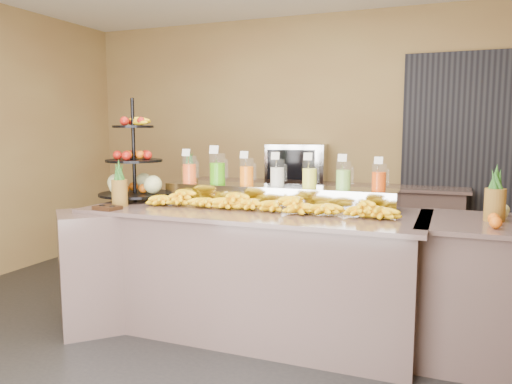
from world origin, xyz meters
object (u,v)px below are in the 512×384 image
Objects in this scene: banana_heap at (264,202)px; oven_warmer at (297,163)px; condiment_caddy at (107,208)px; pitcher_tray at (277,195)px; fruit_stand at (138,174)px.

oven_warmer reaches higher than banana_heap.
oven_warmer reaches higher than condiment_caddy.
pitcher_tray is 1.20m from fruit_stand.
oven_warmer is at bearing 72.47° from condiment_caddy.
oven_warmer is (0.74, 2.36, 0.20)m from condiment_caddy.
oven_warmer is at bearing 101.77° from pitcher_tray.
oven_warmer is at bearing 56.18° from fruit_stand.
banana_heap is (-0.00, -0.29, -0.01)m from pitcher_tray.
fruit_stand is 0.57m from condiment_caddy.
oven_warmer is at bearing 100.02° from banana_heap.
condiment_caddy is 2.48m from oven_warmer.
banana_heap is 10.82× the size of condiment_caddy.
fruit_stand is at bearing 173.80° from banana_heap.
pitcher_tray is at bearing 32.19° from condiment_caddy.
fruit_stand is (-1.18, 0.13, 0.15)m from banana_heap.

